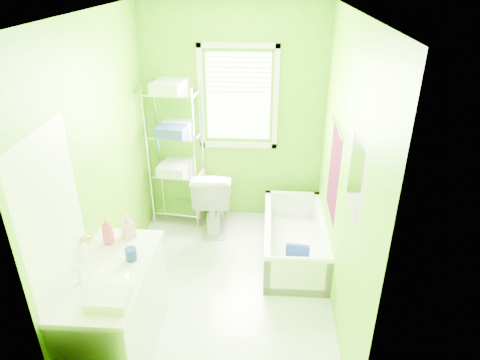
# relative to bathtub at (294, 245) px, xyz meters

# --- Properties ---
(ground) EXTENTS (2.90, 2.90, 0.00)m
(ground) POSITION_rel_bathtub_xyz_m (-0.72, -0.55, -0.15)
(ground) COLOR silver
(ground) RESTS_ON ground
(room_envelope) EXTENTS (2.14, 2.94, 2.62)m
(room_envelope) POSITION_rel_bathtub_xyz_m (-0.72, -0.55, 1.40)
(room_envelope) COLOR #5CA808
(room_envelope) RESTS_ON ground
(window) EXTENTS (0.92, 0.05, 1.22)m
(window) POSITION_rel_bathtub_xyz_m (-0.67, 0.87, 1.47)
(window) COLOR white
(window) RESTS_ON ground
(door) EXTENTS (0.09, 0.80, 2.00)m
(door) POSITION_rel_bathtub_xyz_m (-1.76, -1.55, 0.85)
(door) COLOR white
(door) RESTS_ON ground
(right_wall_decor) EXTENTS (0.04, 1.48, 1.17)m
(right_wall_decor) POSITION_rel_bathtub_xyz_m (0.31, -0.57, 1.18)
(right_wall_decor) COLOR #45071F
(right_wall_decor) RESTS_ON ground
(bathtub) EXTENTS (0.66, 1.40, 0.45)m
(bathtub) POSITION_rel_bathtub_xyz_m (0.00, 0.00, 0.00)
(bathtub) COLOR white
(bathtub) RESTS_ON ground
(toilet) EXTENTS (0.48, 0.81, 0.81)m
(toilet) POSITION_rel_bathtub_xyz_m (-0.95, 0.56, 0.26)
(toilet) COLOR white
(toilet) RESTS_ON ground
(vanity) EXTENTS (0.58, 1.12, 1.09)m
(vanity) POSITION_rel_bathtub_xyz_m (-1.50, -1.41, 0.31)
(vanity) COLOR white
(vanity) RESTS_ON ground
(wire_shelf_unit) EXTENTS (0.63, 0.51, 1.77)m
(wire_shelf_unit) POSITION_rel_bathtub_xyz_m (-1.39, 0.70, 0.94)
(wire_shelf_unit) COLOR silver
(wire_shelf_unit) RESTS_ON ground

